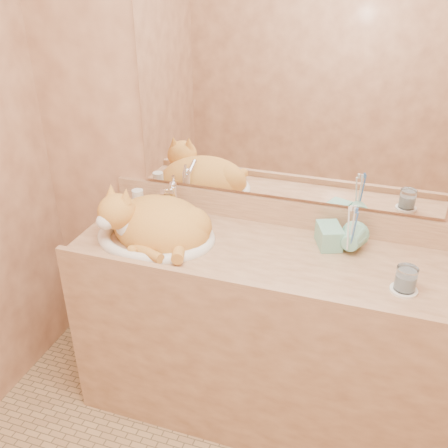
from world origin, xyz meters
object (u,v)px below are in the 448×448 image
(vanity_counter, at_px, (263,336))
(cat, at_px, (154,221))
(sink_basin, at_px, (155,221))
(soap_dispenser, at_px, (335,232))
(water_glass, at_px, (406,279))
(toothbrush_cup, at_px, (349,245))

(vanity_counter, xyz_separation_m, cat, (-0.48, -0.02, 0.50))
(sink_basin, xyz_separation_m, soap_dispenser, (0.73, 0.10, 0.02))
(sink_basin, relative_size, soap_dispenser, 2.50)
(cat, height_order, water_glass, cat)
(vanity_counter, relative_size, water_glass, 18.19)
(sink_basin, bearing_deg, soap_dispenser, 15.76)
(sink_basin, bearing_deg, cat, -156.20)
(cat, relative_size, water_glass, 5.08)
(sink_basin, bearing_deg, vanity_counter, 10.14)
(soap_dispenser, relative_size, toothbrush_cup, 1.77)
(toothbrush_cup, bearing_deg, vanity_counter, -165.33)
(soap_dispenser, bearing_deg, cat, 166.56)
(soap_dispenser, xyz_separation_m, water_glass, (0.28, -0.17, -0.05))
(vanity_counter, xyz_separation_m, sink_basin, (-0.48, -0.02, 0.50))
(cat, bearing_deg, vanity_counter, 14.51)
(vanity_counter, bearing_deg, cat, -177.51)
(vanity_counter, distance_m, cat, 0.70)
(cat, xyz_separation_m, soap_dispenser, (0.73, 0.10, 0.02))
(vanity_counter, distance_m, sink_basin, 0.70)
(vanity_counter, height_order, water_glass, water_glass)
(cat, relative_size, soap_dispenser, 2.23)
(soap_dispenser, relative_size, water_glass, 2.28)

